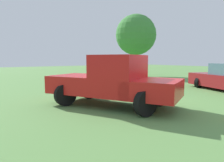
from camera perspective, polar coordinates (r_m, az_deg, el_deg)
ground_plane at (r=7.78m, az=5.98°, el=-6.32°), size 80.00×80.00×0.00m
pickup_truck at (r=7.19m, az=0.85°, el=0.27°), size 3.67×5.00×1.82m
person_bystander at (r=13.18m, az=-2.29°, el=2.93°), size 0.35×0.35×1.66m
tree_back_left at (r=20.67m, az=6.70°, el=12.69°), size 3.97×3.97×6.03m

